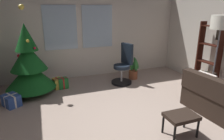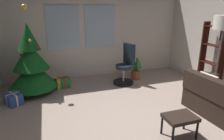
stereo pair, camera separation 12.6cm
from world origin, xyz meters
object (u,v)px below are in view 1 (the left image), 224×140
object	(u,v)px
gift_box_green	(63,83)
gift_box_gold	(58,83)
holiday_tree	(29,66)
potted_plant	(134,70)
footstool	(181,118)
floor_lamp	(221,27)
gift_box_blue	(11,101)
office_chair	(123,68)
bookshelf	(208,60)
gift_box_red	(57,84)

from	to	relation	value
gift_box_green	gift_box_gold	xyz separation A→B (m)	(-0.13, 0.03, -0.00)
holiday_tree	potted_plant	xyz separation A→B (m)	(2.81, 0.13, -0.46)
footstool	floor_lamp	distance (m)	2.15
gift_box_blue	potted_plant	size ratio (longest dim) A/B	0.71
gift_box_blue	office_chair	distance (m)	2.82
bookshelf	footstool	bearing A→B (deg)	-143.42
gift_box_red	floor_lamp	size ratio (longest dim) A/B	0.21
office_chair	potted_plant	size ratio (longest dim) A/B	1.73
gift_box_red	office_chair	distance (m)	1.84
bookshelf	holiday_tree	bearing A→B (deg)	164.35
gift_box_green	office_chair	bearing A→B (deg)	-7.25
footstool	gift_box_gold	distance (m)	3.22
gift_box_red	office_chair	size ratio (longest dim) A/B	0.35
gift_box_gold	floor_lamp	size ratio (longest dim) A/B	0.17
gift_box_green	gift_box_blue	distance (m)	1.32
footstool	floor_lamp	world-z (taller)	floor_lamp
gift_box_red	floor_lamp	xyz separation A→B (m)	(3.18, -2.03, 1.55)
gift_box_red	potted_plant	distance (m)	2.22
gift_box_red	gift_box_blue	size ratio (longest dim) A/B	0.85
gift_box_red	floor_lamp	world-z (taller)	floor_lamp
bookshelf	floor_lamp	distance (m)	1.14
holiday_tree	floor_lamp	bearing A→B (deg)	-25.03
bookshelf	floor_lamp	world-z (taller)	floor_lamp
holiday_tree	bookshelf	world-z (taller)	holiday_tree
footstool	gift_box_green	distance (m)	3.13
office_chair	bookshelf	xyz separation A→B (m)	(1.85, -1.08, 0.32)
footstool	gift_box_blue	xyz separation A→B (m)	(-2.70, 2.08, -0.20)
footstool	office_chair	size ratio (longest dim) A/B	0.46
gift_box_green	potted_plant	bearing A→B (deg)	0.56
gift_box_red	bookshelf	size ratio (longest dim) A/B	0.23
gift_box_gold	office_chair	world-z (taller)	office_chair
holiday_tree	gift_box_green	xyz separation A→B (m)	(0.75, 0.11, -0.58)
holiday_tree	gift_box_green	bearing A→B (deg)	8.32
gift_box_blue	gift_box_gold	bearing A→B (deg)	33.18
gift_box_blue	office_chair	world-z (taller)	office_chair
gift_box_green	bookshelf	xyz separation A→B (m)	(3.47, -1.29, 0.62)
gift_box_gold	bookshelf	bearing A→B (deg)	-20.24
footstool	gift_box_blue	bearing A→B (deg)	142.36
holiday_tree	bookshelf	xyz separation A→B (m)	(4.22, -1.18, 0.04)
office_chair	footstool	bearing A→B (deg)	-91.75
office_chair	potted_plant	bearing A→B (deg)	27.18
gift_box_green	gift_box_gold	bearing A→B (deg)	164.88
gift_box_gold	office_chair	size ratio (longest dim) A/B	0.29
footstool	floor_lamp	bearing A→B (deg)	29.40
gift_box_green	potted_plant	world-z (taller)	potted_plant
office_chair	potted_plant	xyz separation A→B (m)	(0.44, 0.23, -0.18)
holiday_tree	floor_lamp	size ratio (longest dim) A/B	1.12
gift_box_green	gift_box_blue	world-z (taller)	gift_box_green
gift_box_gold	potted_plant	world-z (taller)	potted_plant
bookshelf	potted_plant	bearing A→B (deg)	136.99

